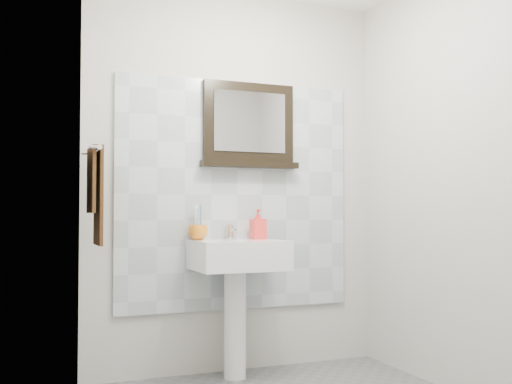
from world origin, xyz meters
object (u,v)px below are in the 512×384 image
at_px(toothbrush_cup, 198,232).
at_px(framed_mirror, 249,127).
at_px(hand_towel, 96,188).
at_px(soap_dispenser, 258,224).
at_px(pedestal_sink, 238,270).

height_order(toothbrush_cup, framed_mirror, framed_mirror).
relative_size(framed_mirror, hand_towel, 1.21).
relative_size(toothbrush_cup, soap_dispenser, 0.62).
bearing_deg(hand_towel, pedestal_sink, 3.95).
bearing_deg(soap_dispenser, framed_mirror, 115.14).
xyz_separation_m(pedestal_sink, framed_mirror, (0.15, 0.19, 0.92)).
xyz_separation_m(framed_mirror, hand_towel, (-1.02, -0.25, -0.43)).
bearing_deg(hand_towel, toothbrush_cup, 16.28).
bearing_deg(pedestal_sink, hand_towel, -176.05).
distance_m(toothbrush_cup, soap_dispenser, 0.40).
height_order(toothbrush_cup, hand_towel, hand_towel).
bearing_deg(pedestal_sink, soap_dispenser, 31.67).
xyz_separation_m(pedestal_sink, hand_towel, (-0.87, -0.06, 0.49)).
height_order(pedestal_sink, hand_towel, hand_towel).
bearing_deg(framed_mirror, toothbrush_cup, -171.22).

